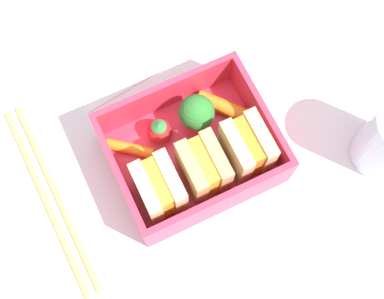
{
  "coord_description": "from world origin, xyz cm",
  "views": [
    {
      "loc": [
        6.96,
        14.48,
        51.58
      ],
      "look_at": [
        0.0,
        0.0,
        2.7
      ],
      "focal_mm": 50.0,
      "sensor_mm": 36.0,
      "label": 1
    }
  ],
  "objects_px": {
    "sandwich_left": "(247,147)",
    "broccoli_floret": "(197,113)",
    "sandwich_center_left": "(203,167)",
    "folded_napkin": "(119,52)",
    "carrot_stick_left": "(130,148)",
    "sandwich_center": "(159,188)",
    "carrot_stick_far_left": "(222,106)",
    "chopstick_pair": "(50,197)",
    "strawberry_far_left": "(160,130)"
  },
  "relations": [
    {
      "from": "sandwich_center",
      "to": "folded_napkin",
      "type": "distance_m",
      "value": 0.17
    },
    {
      "from": "sandwich_center",
      "to": "strawberry_far_left",
      "type": "relative_size",
      "value": 1.83
    },
    {
      "from": "sandwich_center_left",
      "to": "carrot_stick_far_left",
      "type": "xyz_separation_m",
      "value": [
        -0.05,
        -0.05,
        -0.02
      ]
    },
    {
      "from": "sandwich_left",
      "to": "strawberry_far_left",
      "type": "xyz_separation_m",
      "value": [
        0.07,
        -0.06,
        -0.01
      ]
    },
    {
      "from": "chopstick_pair",
      "to": "folded_napkin",
      "type": "height_order",
      "value": "chopstick_pair"
    },
    {
      "from": "sandwich_left",
      "to": "folded_napkin",
      "type": "bearing_deg",
      "value": -68.58
    },
    {
      "from": "sandwich_center",
      "to": "carrot_stick_left",
      "type": "bearing_deg",
      "value": -81.46
    },
    {
      "from": "sandwich_left",
      "to": "chopstick_pair",
      "type": "xyz_separation_m",
      "value": [
        0.19,
        -0.05,
        -0.04
      ]
    },
    {
      "from": "carrot_stick_far_left",
      "to": "carrot_stick_left",
      "type": "height_order",
      "value": "carrot_stick_far_left"
    },
    {
      "from": "sandwich_center_left",
      "to": "folded_napkin",
      "type": "height_order",
      "value": "sandwich_center_left"
    },
    {
      "from": "sandwich_left",
      "to": "folded_napkin",
      "type": "height_order",
      "value": "sandwich_left"
    },
    {
      "from": "chopstick_pair",
      "to": "folded_napkin",
      "type": "relative_size",
      "value": 1.66
    },
    {
      "from": "carrot_stick_far_left",
      "to": "carrot_stick_left",
      "type": "distance_m",
      "value": 0.1
    },
    {
      "from": "sandwich_center_left",
      "to": "carrot_stick_left",
      "type": "height_order",
      "value": "sandwich_center_left"
    },
    {
      "from": "sandwich_center_left",
      "to": "chopstick_pair",
      "type": "relative_size",
      "value": 0.27
    },
    {
      "from": "sandwich_left",
      "to": "strawberry_far_left",
      "type": "bearing_deg",
      "value": -40.78
    },
    {
      "from": "sandwich_left",
      "to": "broccoli_floret",
      "type": "height_order",
      "value": "sandwich_left"
    },
    {
      "from": "chopstick_pair",
      "to": "folded_napkin",
      "type": "xyz_separation_m",
      "value": [
        -0.12,
        -0.12,
        -0.0
      ]
    },
    {
      "from": "sandwich_left",
      "to": "broccoli_floret",
      "type": "relative_size",
      "value": 1.2
    },
    {
      "from": "sandwich_left",
      "to": "sandwich_center",
      "type": "xyz_separation_m",
      "value": [
        0.09,
        0.0,
        0.0
      ]
    },
    {
      "from": "chopstick_pair",
      "to": "sandwich_center_left",
      "type": "bearing_deg",
      "value": 161.83
    },
    {
      "from": "strawberry_far_left",
      "to": "sandwich_center_left",
      "type": "bearing_deg",
      "value": 109.53
    },
    {
      "from": "chopstick_pair",
      "to": "sandwich_left",
      "type": "bearing_deg",
      "value": 165.98
    },
    {
      "from": "sandwich_left",
      "to": "broccoli_floret",
      "type": "distance_m",
      "value": 0.06
    },
    {
      "from": "sandwich_center_left",
      "to": "chopstick_pair",
      "type": "xyz_separation_m",
      "value": [
        0.14,
        -0.05,
        -0.04
      ]
    },
    {
      "from": "sandwich_center_left",
      "to": "folded_napkin",
      "type": "xyz_separation_m",
      "value": [
        0.02,
        -0.17,
        -0.04
      ]
    },
    {
      "from": "sandwich_left",
      "to": "carrot_stick_left",
      "type": "xyz_separation_m",
      "value": [
        0.1,
        -0.05,
        -0.02
      ]
    },
    {
      "from": "sandwich_center",
      "to": "folded_napkin",
      "type": "height_order",
      "value": "sandwich_center"
    },
    {
      "from": "sandwich_center",
      "to": "broccoli_floret",
      "type": "xyz_separation_m",
      "value": [
        -0.06,
        -0.05,
        0.0
      ]
    },
    {
      "from": "carrot_stick_far_left",
      "to": "folded_napkin",
      "type": "xyz_separation_m",
      "value": [
        0.07,
        -0.11,
        -0.02
      ]
    },
    {
      "from": "sandwich_center_left",
      "to": "chopstick_pair",
      "type": "height_order",
      "value": "sandwich_center_left"
    },
    {
      "from": "folded_napkin",
      "to": "chopstick_pair",
      "type": "bearing_deg",
      "value": 43.72
    },
    {
      "from": "sandwich_left",
      "to": "chopstick_pair",
      "type": "distance_m",
      "value": 0.2
    },
    {
      "from": "sandwich_center",
      "to": "carrot_stick_far_left",
      "type": "distance_m",
      "value": 0.11
    },
    {
      "from": "chopstick_pair",
      "to": "broccoli_floret",
      "type": "bearing_deg",
      "value": -178.34
    },
    {
      "from": "sandwich_left",
      "to": "carrot_stick_far_left",
      "type": "relative_size",
      "value": 1.12
    },
    {
      "from": "sandwich_left",
      "to": "sandwich_center",
      "type": "height_order",
      "value": "same"
    },
    {
      "from": "sandwich_center_left",
      "to": "sandwich_center",
      "type": "relative_size",
      "value": 1.0
    },
    {
      "from": "broccoli_floret",
      "to": "carrot_stick_left",
      "type": "distance_m",
      "value": 0.08
    },
    {
      "from": "sandwich_center",
      "to": "carrot_stick_left",
      "type": "distance_m",
      "value": 0.06
    },
    {
      "from": "sandwich_center",
      "to": "broccoli_floret",
      "type": "relative_size",
      "value": 1.2
    },
    {
      "from": "sandwich_left",
      "to": "folded_napkin",
      "type": "xyz_separation_m",
      "value": [
        0.06,
        -0.17,
        -0.04
      ]
    },
    {
      "from": "carrot_stick_far_left",
      "to": "broccoli_floret",
      "type": "relative_size",
      "value": 1.07
    },
    {
      "from": "carrot_stick_left",
      "to": "chopstick_pair",
      "type": "relative_size",
      "value": 0.23
    },
    {
      "from": "sandwich_center_left",
      "to": "folded_napkin",
      "type": "relative_size",
      "value": 0.45
    },
    {
      "from": "broccoli_floret",
      "to": "carrot_stick_left",
      "type": "xyz_separation_m",
      "value": [
        0.07,
        -0.0,
        -0.02
      ]
    },
    {
      "from": "sandwich_center",
      "to": "folded_napkin",
      "type": "relative_size",
      "value": 0.45
    },
    {
      "from": "broccoli_floret",
      "to": "strawberry_far_left",
      "type": "xyz_separation_m",
      "value": [
        0.04,
        -0.0,
        -0.02
      ]
    },
    {
      "from": "sandwich_center",
      "to": "carrot_stick_far_left",
      "type": "xyz_separation_m",
      "value": [
        -0.09,
        -0.05,
        -0.02
      ]
    },
    {
      "from": "sandwich_left",
      "to": "broccoli_floret",
      "type": "xyz_separation_m",
      "value": [
        0.03,
        -0.05,
        0.0
      ]
    }
  ]
}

